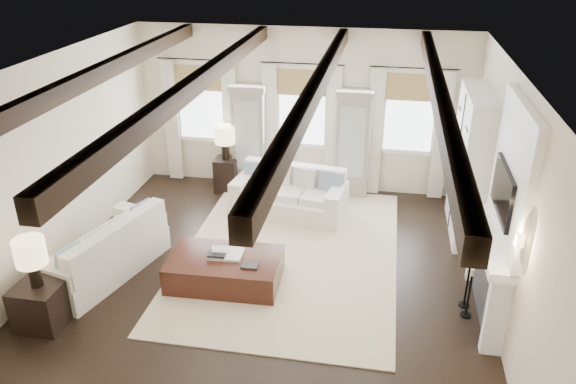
% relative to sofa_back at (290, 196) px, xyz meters
% --- Properties ---
extents(ground, '(7.50, 7.50, 0.00)m').
position_rel_sofa_back_xyz_m(ground, '(0.02, -2.48, -0.35)').
color(ground, black).
rests_on(ground, ground).
extents(room_shell, '(6.54, 7.54, 3.22)m').
position_rel_sofa_back_xyz_m(room_shell, '(0.77, -1.58, 1.54)').
color(room_shell, '#F0E5C9').
rests_on(room_shell, ground).
extents(area_rug, '(3.43, 4.95, 0.02)m').
position_rel_sofa_back_xyz_m(area_rug, '(0.26, -1.42, -0.34)').
color(area_rug, beige).
rests_on(area_rug, ground).
extents(sofa_back, '(2.15, 1.20, 0.88)m').
position_rel_sofa_back_xyz_m(sofa_back, '(0.00, 0.00, 0.00)').
color(sofa_back, white).
rests_on(sofa_back, ground).
extents(sofa_left, '(1.48, 2.30, 0.91)m').
position_rel_sofa_back_xyz_m(sofa_left, '(-2.42, -2.50, 0.01)').
color(sofa_left, white).
rests_on(sofa_left, ground).
extents(ottoman, '(1.67, 1.07, 0.43)m').
position_rel_sofa_back_xyz_m(ottoman, '(-0.56, -2.41, -0.14)').
color(ottoman, black).
rests_on(ottoman, ground).
extents(tray, '(0.51, 0.40, 0.04)m').
position_rel_sofa_back_xyz_m(tray, '(-0.56, -2.33, 0.10)').
color(tray, white).
rests_on(tray, ottoman).
extents(book_lower, '(0.27, 0.21, 0.04)m').
position_rel_sofa_back_xyz_m(book_lower, '(-0.66, -2.42, 0.14)').
color(book_lower, '#262628').
rests_on(book_lower, tray).
extents(book_upper, '(0.23, 0.18, 0.03)m').
position_rel_sofa_back_xyz_m(book_upper, '(-0.63, -2.36, 0.18)').
color(book_upper, beige).
rests_on(book_upper, book_lower).
extents(book_loose, '(0.25, 0.19, 0.03)m').
position_rel_sofa_back_xyz_m(book_loose, '(-0.13, -2.57, 0.10)').
color(book_loose, '#262628').
rests_on(book_loose, ottoman).
extents(side_table_front, '(0.61, 0.61, 0.61)m').
position_rel_sofa_back_xyz_m(side_table_front, '(-2.68, -3.78, -0.05)').
color(side_table_front, black).
rests_on(side_table_front, ground).
extents(lamp_front, '(0.40, 0.40, 0.69)m').
position_rel_sofa_back_xyz_m(lamp_front, '(-2.68, -3.78, 0.73)').
color(lamp_front, black).
rests_on(lamp_front, side_table_front).
extents(side_table_back, '(0.44, 0.44, 0.66)m').
position_rel_sofa_back_xyz_m(side_table_back, '(-1.45, 0.83, -0.02)').
color(side_table_back, black).
rests_on(side_table_back, ground).
extents(lamp_back, '(0.40, 0.40, 0.68)m').
position_rel_sofa_back_xyz_m(lamp_back, '(-1.45, 0.83, 0.77)').
color(lamp_back, black).
rests_on(lamp_back, side_table_back).
extents(candlestick_near, '(0.15, 0.15, 0.75)m').
position_rel_sofa_back_xyz_m(candlestick_near, '(2.92, -2.60, -0.04)').
color(candlestick_near, black).
rests_on(candlestick_near, ground).
extents(candlestick_far, '(0.16, 0.16, 0.77)m').
position_rel_sofa_back_xyz_m(candlestick_far, '(2.92, -2.37, -0.03)').
color(candlestick_far, black).
rests_on(candlestick_far, ground).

